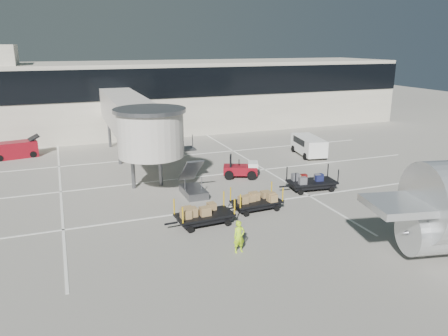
% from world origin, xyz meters
% --- Properties ---
extents(ground, '(140.00, 140.00, 0.00)m').
position_xyz_m(ground, '(0.00, 0.00, 0.00)').
color(ground, '#AFAA9C').
rests_on(ground, ground).
extents(lane_markings, '(40.00, 30.00, 0.02)m').
position_xyz_m(lane_markings, '(-0.67, 9.33, 0.01)').
color(lane_markings, white).
rests_on(lane_markings, ground).
extents(terminal, '(64.00, 12.11, 15.20)m').
position_xyz_m(terminal, '(-0.35, 29.94, 4.11)').
color(terminal, beige).
rests_on(terminal, ground).
extents(jet_bridge, '(5.70, 20.40, 6.03)m').
position_xyz_m(jet_bridge, '(-3.97, 12.26, 4.28)').
color(jet_bridge, beige).
rests_on(jet_bridge, ground).
extents(baggage_tug, '(2.94, 2.51, 1.75)m').
position_xyz_m(baggage_tug, '(3.34, 7.71, 0.64)').
color(baggage_tug, maroon).
rests_on(baggage_tug, ground).
extents(suitcase_cart, '(4.23, 2.04, 1.63)m').
position_xyz_m(suitcase_cart, '(6.85, 3.01, 0.56)').
color(suitcase_cart, black).
rests_on(suitcase_cart, ground).
extents(box_cart_near, '(3.84, 1.72, 1.49)m').
position_xyz_m(box_cart_near, '(1.53, 0.89, 0.56)').
color(box_cart_near, black).
rests_on(box_cart_near, ground).
extents(box_cart_far, '(4.09, 1.85, 1.58)m').
position_xyz_m(box_cart_far, '(-2.23, -0.06, 0.60)').
color(box_cart_far, black).
rests_on(box_cart_far, ground).
extents(ground_worker, '(0.64, 0.44, 1.68)m').
position_xyz_m(ground_worker, '(-1.78, -4.01, 0.84)').
color(ground_worker, '#B1ED18').
rests_on(ground_worker, ground).
extents(minivan, '(2.59, 4.80, 1.73)m').
position_xyz_m(minivan, '(11.94, 11.96, 1.04)').
color(minivan, white).
rests_on(minivan, ground).
extents(belt_loader, '(4.25, 2.25, 1.95)m').
position_xyz_m(belt_loader, '(-13.61, 20.67, 0.74)').
color(belt_loader, maroon).
rests_on(belt_loader, ground).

